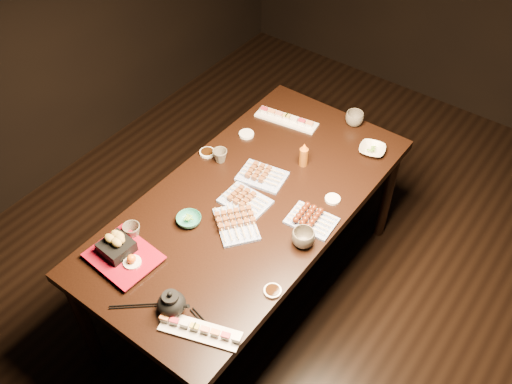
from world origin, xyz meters
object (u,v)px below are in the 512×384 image
teacup_near_left (132,231)px  condiment_bottle (304,154)px  yakitori_plate_left (262,173)px  teapot (171,302)px  teacup_mid_right (303,238)px  tempura_tray (122,251)px  yakitori_plate_center (245,198)px  dining_table (250,248)px  edamame_bowl_green (189,220)px  teacup_far_right (354,119)px  sushi_platter_near (200,329)px  yakitori_plate_right (236,221)px  edamame_bowl_cream (372,150)px  sushi_platter_far (286,118)px  teacup_far_left (220,156)px

teacup_near_left → condiment_bottle: (0.36, 0.89, 0.03)m
yakitori_plate_left → teapot: size_ratio=1.67×
teacup_mid_right → tempura_tray: bearing=-137.0°
yakitori_plate_center → teapot: size_ratio=1.64×
dining_table → tempura_tray: (-0.23, -0.63, 0.43)m
teacup_mid_right → teapot: (-0.24, -0.62, 0.02)m
edamame_bowl_green → teacup_mid_right: (0.51, 0.21, 0.02)m
teacup_near_left → dining_table: bearing=60.0°
teacup_far_right → yakitori_plate_center: bearing=-98.0°
yakitori_plate_center → sushi_platter_near: bearing=-66.2°
teacup_mid_right → teapot: bearing=-111.1°
yakitori_plate_right → teacup_mid_right: bearing=54.3°
edamame_bowl_cream → tempura_tray: bearing=-112.4°
tempura_tray → teacup_near_left: (-0.06, 0.12, -0.02)m
dining_table → yakitori_plate_right: (0.05, -0.17, 0.41)m
teacup_near_left → teapot: 0.46m
sushi_platter_near → edamame_bowl_cream: sushi_platter_near is taller
yakitori_plate_right → condiment_bottle: (0.02, 0.55, 0.04)m
teacup_mid_right → sushi_platter_far: bearing=129.4°
condiment_bottle → tempura_tray: bearing=-106.4°
yakitori_plate_center → edamame_bowl_cream: size_ratio=1.68×
sushi_platter_near → teacup_mid_right: 0.64m
edamame_bowl_green → teacup_far_left: (-0.16, 0.43, 0.02)m
sushi_platter_far → condiment_bottle: size_ratio=2.57×
tempura_tray → condiment_bottle: (0.30, 1.01, 0.01)m
edamame_bowl_cream → sushi_platter_near: bearing=-91.0°
tempura_tray → edamame_bowl_cream: bearing=71.6°
teacup_far_left → tempura_tray: bearing=-84.8°
tempura_tray → teacup_near_left: tempura_tray is taller
sushi_platter_far → edamame_bowl_green: sushi_platter_far is taller
sushi_platter_far → condiment_bottle: condiment_bottle is taller
edamame_bowl_cream → teacup_far_left: (-0.61, -0.54, 0.02)m
sushi_platter_far → teacup_far_left: bearing=70.8°
teacup_mid_right → teacup_near_left: bearing=-146.4°
dining_table → yakitori_plate_right: yakitori_plate_right is taller
edamame_bowl_cream → dining_table: bearing=-114.4°
edamame_bowl_green → tempura_tray: size_ratio=0.39×
dining_table → teapot: 0.83m
teacup_mid_right → teacup_far_left: (-0.67, 0.21, -0.01)m
edamame_bowl_green → teacup_far_right: teacup_far_right is taller
yakitori_plate_center → teapot: teapot is taller
tempura_tray → teacup_far_right: tempura_tray is taller
sushi_platter_far → tempura_tray: size_ratio=1.19×
yakitori_plate_left → teacup_far_left: bearing=176.5°
sushi_platter_near → teacup_mid_right: size_ratio=3.14×
tempura_tray → condiment_bottle: size_ratio=2.16×
sushi_platter_near → teacup_mid_right: (0.08, 0.63, 0.02)m
teacup_near_left → condiment_bottle: bearing=68.0°
sushi_platter_near → yakitori_plate_center: 0.75m
edamame_bowl_green → teapot: (0.27, -0.41, 0.04)m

